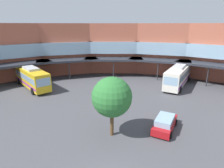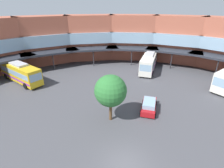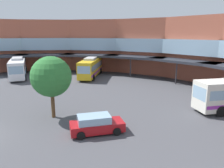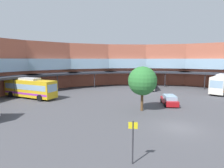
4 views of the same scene
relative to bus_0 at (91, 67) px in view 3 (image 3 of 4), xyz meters
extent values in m
cube|color=#AD5942|center=(14.16, 13.22, 3.59)|extent=(12.14, 6.00, 10.86)
cube|color=#8CADC6|center=(14.16, 12.62, 3.96)|extent=(10.93, 6.24, 2.53)
cube|color=#282B33|center=(14.16, 8.22, 1.78)|extent=(12.14, 4.00, 0.40)
cylinder|color=#2D2D33|center=(14.16, 6.62, -0.03)|extent=(0.20, 0.20, 3.62)
cube|color=#AD5942|center=(3.30, 11.49, 3.59)|extent=(13.41, 9.48, 10.86)
cube|color=#8CADC6|center=(3.49, 10.92, 3.96)|extent=(12.33, 9.33, 2.53)
cube|color=#282B33|center=(4.85, 6.74, 1.78)|extent=(12.79, 7.58, 0.40)
cylinder|color=#2D2D33|center=(5.35, 5.22, -0.03)|extent=(0.20, 0.20, 3.62)
cube|color=#AD5942|center=(-6.48, 6.47, 3.59)|extent=(13.34, 12.01, 10.86)
cube|color=#8CADC6|center=(-6.13, 5.99, 3.96)|extent=(12.50, 11.49, 2.53)
cube|color=#282B33|center=(-3.53, 2.44, 1.78)|extent=(12.16, 10.40, 0.40)
cylinder|color=#2D2D33|center=(-2.58, 1.15, -0.03)|extent=(0.20, 0.20, 3.62)
cube|color=#AD5942|center=(-14.22, -1.33, 3.59)|extent=(11.96, 13.36, 10.86)
cube|color=#8CADC6|center=(-13.73, -1.68, 3.96)|extent=(11.44, 12.52, 2.53)
cube|color=#282B33|center=(-10.16, -4.25, 1.78)|extent=(10.33, 12.20, 0.40)
cylinder|color=#2D2D33|center=(-8.86, -5.18, -0.03)|extent=(0.20, 0.20, 3.62)
cube|color=gold|center=(-0.01, 0.01, -0.03)|extent=(8.86, 9.59, 2.92)
cube|color=#8CADC6|center=(-0.01, 0.01, 0.32)|extent=(8.48, 9.15, 0.94)
cube|color=purple|center=(-0.01, 0.01, -0.84)|extent=(8.74, 9.45, 0.35)
cube|color=#8CADC6|center=(3.46, -3.93, 0.32)|extent=(1.72, 1.53, 1.29)
cube|color=#B2B2B7|center=(-0.01, 0.01, 1.61)|extent=(3.82, 4.01, 0.36)
cylinder|color=black|center=(3.30, -1.87, -1.29)|extent=(0.95, 1.02, 1.10)
cylinder|color=black|center=(1.44, -3.51, -1.29)|extent=(0.95, 1.02, 1.10)
cylinder|color=black|center=(-1.46, 3.54, -1.29)|extent=(0.95, 1.02, 1.10)
cylinder|color=black|center=(-3.32, 1.90, -1.29)|extent=(0.95, 1.02, 1.10)
cube|color=white|center=(-9.11, -10.25, -0.01)|extent=(12.14, 6.77, 2.96)
cube|color=#8CADC6|center=(-9.11, -10.25, 0.35)|extent=(11.49, 6.56, 0.95)
cube|color=#267FBF|center=(-9.11, -10.25, -0.84)|extent=(11.93, 6.71, 0.36)
cube|color=#8CADC6|center=(-3.55, -12.44, 0.35)|extent=(0.93, 2.11, 1.30)
cube|color=#B2B2B7|center=(-9.11, -10.25, 1.65)|extent=(4.69, 3.24, 0.36)
cylinder|color=black|center=(-4.83, -10.57, -1.29)|extent=(1.13, 0.68, 1.10)
cylinder|color=black|center=(-5.76, -12.93, -1.29)|extent=(1.13, 0.68, 1.10)
cylinder|color=black|center=(-12.46, -7.57, -1.29)|extent=(1.13, 0.68, 1.10)
cylinder|color=black|center=(-13.39, -9.92, -1.29)|extent=(1.13, 0.68, 1.10)
cube|color=#8CADC6|center=(23.06, -3.32, 0.36)|extent=(1.98, 1.19, 1.31)
cylinder|color=black|center=(25.00, -2.43, -1.29)|extent=(0.80, 1.10, 1.10)
cylinder|color=black|center=(22.83, -1.20, -1.29)|extent=(0.80, 1.10, 1.10)
cube|color=#A51419|center=(19.65, -13.74, -1.28)|extent=(3.59, 4.74, 0.75)
cube|color=#8CADC6|center=(19.54, -13.96, -0.61)|extent=(2.61, 3.07, 0.60)
cylinder|color=black|center=(19.50, -12.04, -1.51)|extent=(0.49, 0.69, 0.66)
cylinder|color=black|center=(21.11, -12.85, -1.51)|extent=(0.49, 0.69, 0.66)
cylinder|color=black|center=(18.19, -14.63, -1.51)|extent=(0.49, 0.69, 0.66)
cylinder|color=black|center=(19.80, -15.44, -1.51)|extent=(0.49, 0.69, 0.66)
cylinder|color=brown|center=(14.09, -14.84, -0.33)|extent=(0.36, 0.36, 3.01)
sphere|color=#2D7233|center=(14.09, -14.84, 2.23)|extent=(3.86, 3.86, 3.86)
camera|label=1|loc=(14.29, -31.44, 8.75)|focal=30.30mm
camera|label=2|loc=(10.69, -32.60, 11.52)|focal=27.82mm
camera|label=3|loc=(32.92, -23.87, 6.23)|focal=34.80mm
camera|label=4|loc=(0.97, -35.43, 5.09)|focal=29.22mm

